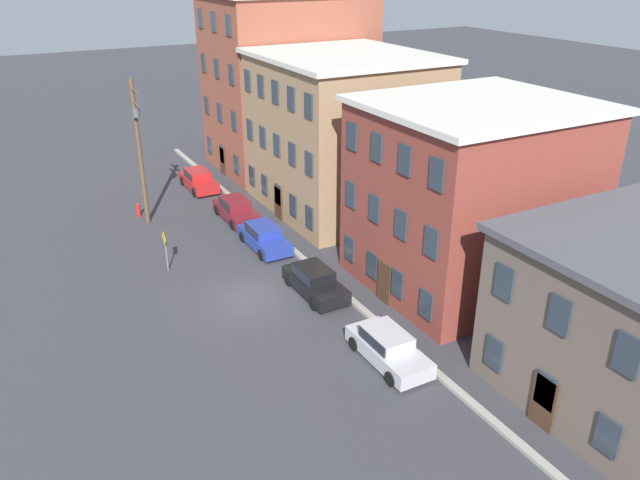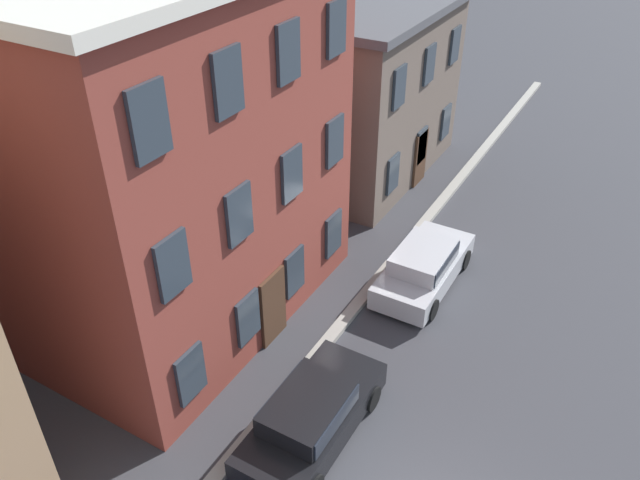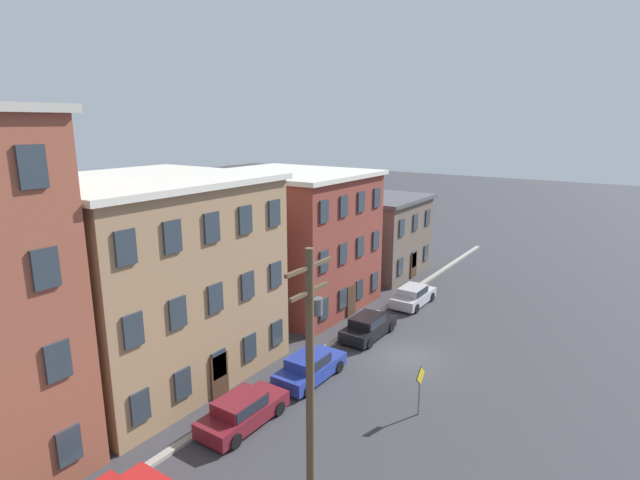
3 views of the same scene
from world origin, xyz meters
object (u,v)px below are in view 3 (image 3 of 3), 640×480
(caution_sign, at_px, (420,382))
(car_black, at_px, (368,326))
(utility_pole, at_px, (311,370))
(car_blue, at_px, (310,366))
(car_maroon, at_px, (242,410))
(car_silver, at_px, (413,295))

(caution_sign, bearing_deg, car_black, 44.27)
(car_black, bearing_deg, caution_sign, -135.73)
(utility_pole, bearing_deg, caution_sign, -6.20)
(car_blue, relative_size, car_black, 1.00)
(car_blue, bearing_deg, caution_sign, -88.27)
(car_blue, bearing_deg, utility_pole, -144.42)
(car_black, bearing_deg, car_maroon, 179.51)
(car_maroon, bearing_deg, car_silver, -0.43)
(car_black, xyz_separation_m, car_silver, (6.84, -0.04, 0.00))
(car_maroon, xyz_separation_m, caution_sign, (5.15, -6.17, 0.88))
(car_black, relative_size, caution_sign, 1.80)
(car_silver, bearing_deg, caution_sign, -155.21)
(caution_sign, relative_size, utility_pole, 0.26)
(car_maroon, bearing_deg, utility_pole, -113.41)
(car_blue, xyz_separation_m, utility_pole, (-7.29, -5.22, 4.53))
(caution_sign, distance_m, utility_pole, 8.36)
(car_silver, height_order, caution_sign, caution_sign)
(car_black, distance_m, utility_pole, 15.36)
(caution_sign, bearing_deg, car_blue, 91.73)
(car_blue, distance_m, car_black, 6.41)
(car_maroon, distance_m, car_black, 11.38)
(car_maroon, height_order, car_black, same)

